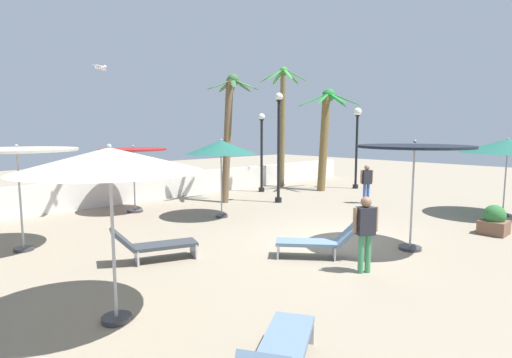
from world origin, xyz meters
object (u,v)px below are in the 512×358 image
Objects in this scene: patio_umbrella_1 at (221,148)px; palm_tree_2 at (229,122)px; patio_umbrella_0 at (110,161)px; patio_umbrella_5 at (133,154)px; palm_tree_0 at (283,114)px; lounge_chair_1 at (154,245)px; lounge_chair_2 at (282,348)px; patio_umbrella_3 at (414,153)px; guest_0 at (365,227)px; lamp_post_2 at (279,142)px; lamp_post_0 at (357,137)px; patio_umbrella_2 at (17,154)px; lounge_chair_0 at (317,241)px; seagull_0 at (100,67)px; patio_umbrella_4 at (508,146)px; planter at (494,221)px; palm_tree_1 at (325,127)px; lamp_post_1 at (262,149)px; guest_1 at (367,180)px.

palm_tree_2 reaches higher than patio_umbrella_1.
patio_umbrella_0 reaches higher than patio_umbrella_5.
lounge_chair_1 is at bearing -150.38° from palm_tree_0.
lounge_chair_2 is at bearing -108.31° from patio_umbrella_5.
patio_umbrella_3 is at bearing -80.52° from patio_umbrella_1.
guest_0 is at bearing -52.92° from lounge_chair_1.
lamp_post_2 is 2.76× the size of guest_0.
palm_tree_0 is 3.28× the size of lounge_chair_2.
patio_umbrella_0 is 3.59m from lounge_chair_1.
lamp_post_0 reaches higher than patio_umbrella_5.
lounge_chair_0 is at bearing -48.01° from patio_umbrella_2.
guest_0 is (4.69, -1.51, -1.54)m from patio_umbrella_0.
seagull_0 is (-1.71, 7.66, 4.62)m from lounge_chair_0.
patio_umbrella_4 is 8.57m from guest_0.
patio_umbrella_1 is at bearing -59.27° from patio_umbrella_5.
lamp_post_0 is 2.28× the size of lounge_chair_0.
patio_umbrella_0 reaches higher than planter.
lounge_chair_2 is (-7.34, -9.71, -2.88)m from palm_tree_2.
patio_umbrella_4 is 10.12m from palm_tree_2.
lamp_post_2 is 8.46m from lounge_chair_1.
patio_umbrella_1 is 0.54× the size of palm_tree_1.
patio_umbrella_3 is 10.03m from seagull_0.
patio_umbrella_5 is (4.23, 7.65, -0.40)m from patio_umbrella_0.
patio_umbrella_4 is 13.92m from seagull_0.
seagull_0 is at bearing 173.94° from palm_tree_2.
lamp_post_0 is at bearing 3.97° from patio_umbrella_1.
patio_umbrella_0 reaches higher than patio_umbrella_3.
patio_umbrella_4 is 12.08m from lounge_chair_1.
patio_umbrella_2 is 12.81m from planter.
lounge_chair_0 is (4.79, -0.20, -2.12)m from patio_umbrella_0.
lamp_post_1 reaches higher than patio_umbrella_2.
planter is (-5.08, -7.79, -2.26)m from lamp_post_0.
patio_umbrella_4 is 0.75× the size of lamp_post_0.
guest_1 is (-1.75, -3.40, -2.17)m from palm_tree_1.
palm_tree_0 is 13.39m from guest_0.
lamp_post_2 is (-1.54, -2.56, 0.44)m from lamp_post_1.
patio_umbrella_5 is at bearing 169.39° from palm_tree_2.
lamp_post_0 reaches higher than lamp_post_1.
patio_umbrella_0 is at bearing 168.53° from patio_umbrella_3.
patio_umbrella_3 is (6.98, -1.42, -0.09)m from patio_umbrella_0.
patio_umbrella_2 is 4.95m from patio_umbrella_5.
guest_0 is (-0.10, -1.31, 0.59)m from lounge_chair_0.
patio_umbrella_2 reaches higher than guest_1.
patio_umbrella_1 is 2.35× the size of seagull_0.
patio_umbrella_0 is 0.45× the size of palm_tree_0.
lamp_post_2 is (-4.15, -0.77, -0.63)m from palm_tree_1.
lounge_chair_0 is 5.79m from planter.
patio_umbrella_4 is at bearing 4.44° from lounge_chair_2.
lounge_chair_2 is at bearing -167.59° from patio_umbrella_3.
seagull_0 is (-1.15, -0.19, 2.90)m from patio_umbrella_5.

